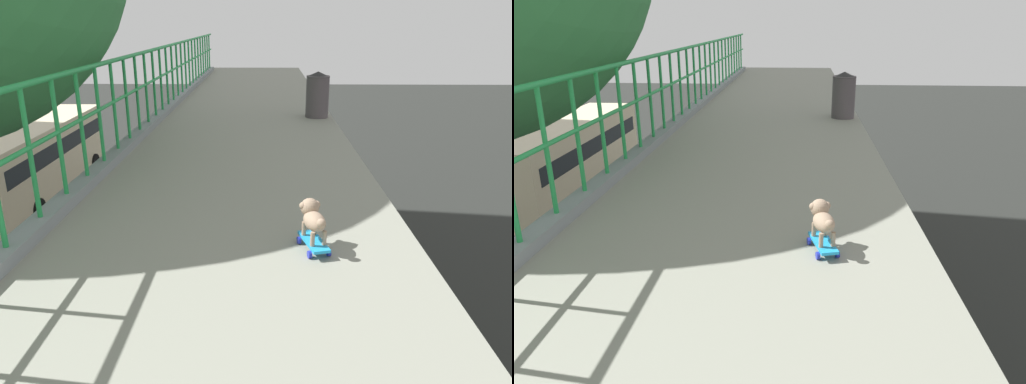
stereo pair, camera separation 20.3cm
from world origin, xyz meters
The scene contains 4 objects.
city_bus centered at (-8.32, 19.96, 1.85)m, with size 2.63×10.59×3.26m.
toy_skateboard centered at (2.14, 3.23, 5.82)m, with size 0.26×0.43×0.09m.
small_dog centered at (2.13, 3.28, 6.03)m, with size 0.23×0.40×0.31m.
litter_bin centered at (2.73, 8.89, 6.20)m, with size 0.44×0.44×0.86m.
Camera 2 is at (1.94, -0.29, 7.52)m, focal length 33.78 mm.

